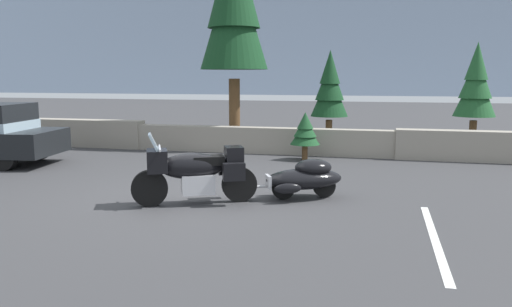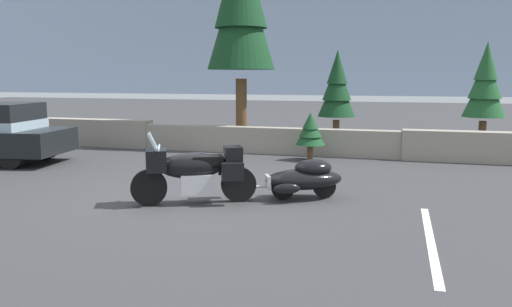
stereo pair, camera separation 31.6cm
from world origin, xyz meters
TOP-DOWN VIEW (x-y plane):
  - ground_plane at (0.00, 0.00)m, footprint 80.00×80.00m
  - stone_guard_wall at (-0.26, 5.92)m, footprint 24.00×0.60m
  - distant_ridgeline at (0.00, 95.92)m, footprint 240.00×80.00m
  - touring_motorcycle at (0.28, -0.44)m, footprint 2.14×1.33m
  - car_shaped_trailer at (2.17, 0.48)m, footprint 2.14×1.29m
  - pine_tree_secondary at (1.91, 7.66)m, footprint 1.22×1.22m
  - pine_tree_far_right at (6.39, 7.88)m, footprint 1.26×1.26m
  - pine_sapling_near at (1.51, 4.99)m, footprint 0.84×0.84m
  - parking_stripe_marker at (4.37, -1.50)m, footprint 0.12×3.60m

SIDE VIEW (x-z plane):
  - ground_plane at x=0.00m, z-range 0.00..0.00m
  - parking_stripe_marker at x=4.37m, z-range 0.00..0.01m
  - car_shaped_trailer at x=2.17m, z-range 0.03..0.79m
  - stone_guard_wall at x=-0.26m, z-range -0.03..0.89m
  - touring_motorcycle at x=0.28m, z-range -0.04..1.29m
  - pine_sapling_near at x=1.51m, z-range 0.17..1.52m
  - pine_tree_secondary at x=1.91m, z-range 0.40..3.60m
  - pine_tree_far_right at x=6.39m, z-range 0.43..3.82m
  - distant_ridgeline at x=0.00m, z-range 0.00..16.00m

